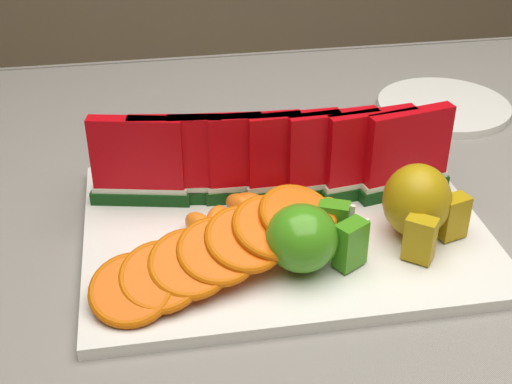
% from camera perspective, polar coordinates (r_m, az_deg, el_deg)
% --- Properties ---
extents(table, '(1.40, 0.90, 0.75)m').
position_cam_1_polar(table, '(0.80, 5.99, -9.12)').
color(table, '#492D18').
rests_on(table, ground).
extents(tablecloth, '(1.53, 1.03, 0.20)m').
position_cam_1_polar(tablecloth, '(0.76, 6.25, -5.57)').
color(tablecloth, gray).
rests_on(tablecloth, table).
extents(platter, '(0.40, 0.30, 0.01)m').
position_cam_1_polar(platter, '(0.73, 2.23, -2.90)').
color(platter, silver).
rests_on(platter, tablecloth).
extents(apple_cluster, '(0.10, 0.08, 0.06)m').
position_cam_1_polar(apple_cluster, '(0.65, 4.24, -3.62)').
color(apple_cluster, '#1C7912').
rests_on(apple_cluster, platter).
extents(pear_cluster, '(0.09, 0.10, 0.07)m').
position_cam_1_polar(pear_cluster, '(0.70, 12.92, -0.92)').
color(pear_cluster, '#988514').
rests_on(pear_cluster, platter).
extents(side_plate, '(0.20, 0.20, 0.01)m').
position_cam_1_polar(side_plate, '(1.02, 14.77, 6.67)').
color(side_plate, silver).
rests_on(side_plate, tablecloth).
extents(fork, '(0.09, 0.19, 0.00)m').
position_cam_1_polar(fork, '(0.86, -7.45, 2.36)').
color(fork, silver).
rests_on(fork, tablecloth).
extents(watermelon_row, '(0.39, 0.07, 0.10)m').
position_cam_1_polar(watermelon_row, '(0.74, 1.44, 2.63)').
color(watermelon_row, '#0C3B0E').
rests_on(watermelon_row, platter).
extents(orange_fan_front, '(0.25, 0.14, 0.06)m').
position_cam_1_polar(orange_fan_front, '(0.64, -3.07, -4.74)').
color(orange_fan_front, '#E05315').
rests_on(orange_fan_front, platter).
extents(orange_fan_back, '(0.29, 0.11, 0.05)m').
position_cam_1_polar(orange_fan_back, '(0.81, -0.64, 3.19)').
color(orange_fan_back, '#E05315').
rests_on(orange_fan_back, platter).
extents(tangerine_segments, '(0.17, 0.08, 0.03)m').
position_cam_1_polar(tangerine_segments, '(0.72, 0.18, -1.61)').
color(tangerine_segments, orange).
rests_on(tangerine_segments, platter).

